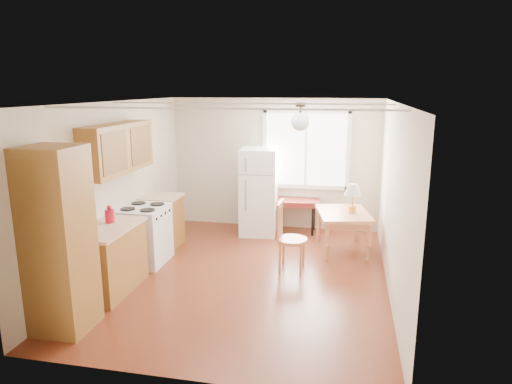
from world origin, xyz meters
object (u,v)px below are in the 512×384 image
(refrigerator, at_px, (259,192))
(bench, at_px, (284,203))
(dining_table, at_px, (343,218))
(chair, at_px, (286,231))

(refrigerator, relative_size, bench, 1.15)
(refrigerator, distance_m, dining_table, 1.70)
(refrigerator, height_order, dining_table, refrigerator)
(dining_table, distance_m, chair, 1.29)
(bench, bearing_deg, refrigerator, -157.45)
(refrigerator, xyz_separation_m, bench, (0.44, 0.23, -0.25))
(refrigerator, distance_m, chair, 1.79)
(chair, bearing_deg, refrigerator, 116.36)
(dining_table, bearing_deg, bench, 130.85)
(dining_table, bearing_deg, chair, -141.57)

